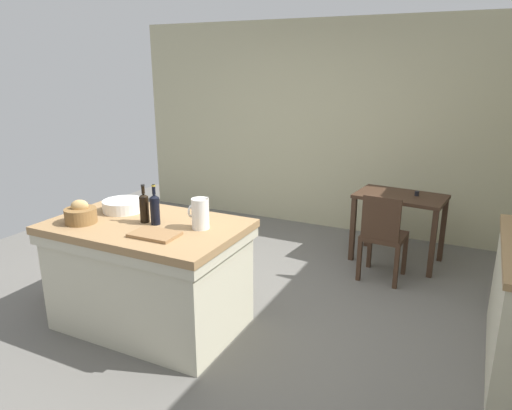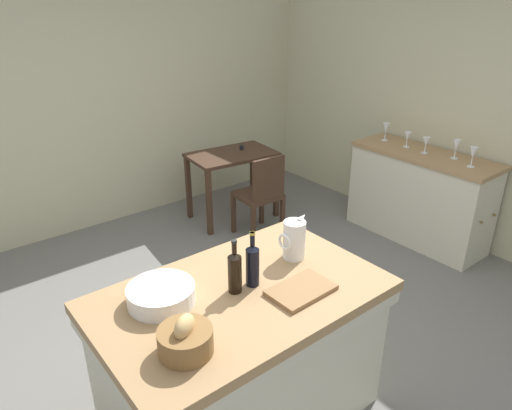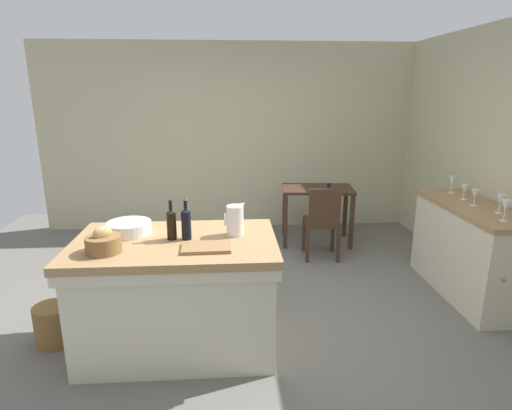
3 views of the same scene
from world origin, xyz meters
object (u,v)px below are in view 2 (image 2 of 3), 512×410
island_table (242,352)px  cutting_board (301,290)px  side_cabinet (419,196)px  wine_bottle_dark (252,264)px  wash_bowl (161,295)px  wine_glass_right (407,137)px  bread_basket (185,339)px  wine_glass_left (456,146)px  wine_glass_far_left (473,153)px  wine_glass_far_right (386,129)px  wine_glass_middle (426,142)px  wine_bottle_amber (235,271)px  wooden_chair (261,194)px  writing_desk (232,164)px  pitcher (294,239)px

island_table → cutting_board: size_ratio=4.43×
side_cabinet → wine_bottle_dark: (-2.64, -0.68, 0.55)m
wash_bowl → wine_glass_right: bearing=13.5°
wash_bowl → bread_basket: bread_basket is taller
wine_glass_left → wine_glass_far_left: bearing=-114.5°
wine_glass_far_left → wine_bottle_dark: bearing=-175.5°
island_table → wine_glass_far_left: size_ratio=8.37×
wine_glass_left → wine_glass_far_right: size_ratio=0.97×
wash_bowl → cutting_board: bearing=-31.3°
cutting_board → wine_glass_middle: 2.63m
wine_bottle_amber → wine_glass_left: (2.81, 0.41, 0.02)m
wooden_chair → wine_glass_far_left: size_ratio=4.90×
bread_basket → wine_bottle_dark: 0.59m
wine_bottle_dark → wine_glass_middle: wine_bottle_dark is taller
island_table → writing_desk: size_ratio=1.58×
pitcher → cutting_board: bearing=-126.3°
wine_bottle_dark → wine_bottle_amber: 0.11m
wine_glass_far_right → wine_glass_far_left: bearing=-94.0°
wooden_chair → wine_glass_far_left: 1.96m
wine_bottle_dark → wine_glass_right: wine_bottle_dark is taller
wooden_chair → bread_basket: 2.76m
island_table → wine_bottle_amber: 0.53m
wine_bottle_dark → wine_glass_left: (2.70, 0.42, 0.02)m
cutting_board → wine_bottle_dark: (-0.15, 0.21, 0.11)m
bread_basket → wine_glass_far_right: (3.21, 1.40, 0.08)m
cutting_board → wine_bottle_amber: wine_bottle_amber is taller
wine_glass_far_right → bread_basket: bearing=-156.4°
bread_basket → wine_bottle_dark: (0.54, 0.22, 0.06)m
wine_glass_left → wine_glass_right: wine_glass_left is taller
island_table → bread_basket: bearing=-154.9°
wine_bottle_dark → wine_glass_far_right: size_ratio=1.71×
cutting_board → island_table: bearing=140.5°
cutting_board → wine_bottle_dark: wine_bottle_dark is taller
writing_desk → wine_glass_far_right: wine_glass_far_right is taller
wine_glass_far_left → wine_glass_left: bearing=65.5°
wine_glass_middle → wine_glass_far_right: 0.50m
wash_bowl → wine_glass_far_left: (3.05, 0.05, 0.10)m
writing_desk → wine_bottle_amber: size_ratio=3.17×
side_cabinet → cutting_board: bearing=-160.3°
island_table → wine_glass_middle: 2.85m
writing_desk → wine_bottle_amber: (-1.58, -2.21, 0.38)m
cutting_board → wine_glass_far_right: 2.87m
writing_desk → pitcher: (-1.11, -2.15, 0.38)m
wooden_chair → wine_glass_left: 1.87m
island_table → wine_glass_far_left: bearing=4.6°
writing_desk → wine_glass_left: wine_glass_left is taller
wine_glass_left → wine_glass_right: size_ratio=1.17×
writing_desk → bread_basket: bearing=-129.4°
wine_glass_far_left → wine_glass_left: size_ratio=1.02×
wine_glass_left → wine_glass_far_right: wine_glass_far_right is taller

